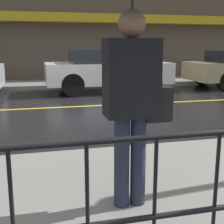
% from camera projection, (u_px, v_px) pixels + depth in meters
% --- Properties ---
extents(ground_plane, '(80.00, 80.00, 0.00)m').
position_uv_depth(ground_plane, '(72.00, 107.00, 7.80)').
color(ground_plane, black).
extents(sidewalk_near, '(28.00, 2.76, 0.11)m').
position_uv_depth(sidewalk_near, '(130.00, 196.00, 3.07)').
color(sidewalk_near, gray).
rests_on(sidewalk_near, ground_plane).
extents(sidewalk_far, '(28.00, 2.06, 0.11)m').
position_uv_depth(sidewalk_far, '(58.00, 83.00, 12.19)').
color(sidewalk_far, gray).
rests_on(sidewalk_far, ground_plane).
extents(lane_marking, '(25.20, 0.12, 0.01)m').
position_uv_depth(lane_marking, '(71.00, 107.00, 7.80)').
color(lane_marking, gold).
rests_on(lane_marking, ground_plane).
extents(railing_foreground, '(12.00, 0.04, 0.92)m').
position_uv_depth(railing_foreground, '(186.00, 185.00, 1.86)').
color(railing_foreground, black).
rests_on(railing_foreground, sidewalk_near).
extents(pedestrian, '(1.19, 1.19, 2.13)m').
position_uv_depth(pedestrian, '(133.00, 1.00, 2.46)').
color(pedestrian, '#23283D').
rests_on(pedestrian, sidewalk_near).
extents(car_white, '(4.03, 1.75, 1.39)m').
position_uv_depth(car_white, '(107.00, 70.00, 10.24)').
color(car_white, silver).
rests_on(car_white, ground_plane).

